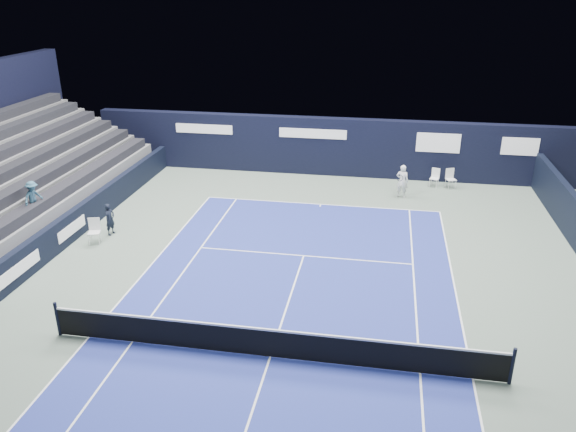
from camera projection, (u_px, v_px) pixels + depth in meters
The scene contains 11 objects.
ground at pixel (283, 318), 17.54m from camera, with size 48.00×48.00×0.00m, color #556559.
court_surface at pixel (270, 357), 15.72m from camera, with size 10.97×23.77×0.01m, color navy.
folding_chair_back_a at pixel (435, 174), 28.69m from camera, with size 0.52×0.55×0.94m.
folding_chair_back_b at pixel (450, 177), 28.46m from camera, with size 0.57×0.56×1.01m.
line_judge_chair at pixel (94, 229), 22.42m from camera, with size 0.56×0.55×1.04m.
line_judge at pixel (110, 219), 23.15m from camera, with size 0.49×0.32×1.35m, color black.
court_markings at pixel (270, 357), 15.72m from camera, with size 11.03×23.83×0.00m.
tennis_net at pixel (270, 342), 15.53m from camera, with size 12.90×0.10×1.10m.
back_sponsor_wall at pixel (332, 147), 30.12m from camera, with size 26.00×0.63×3.10m.
side_barrier_left at pixel (68, 229), 22.43m from camera, with size 0.33×22.00×1.20m.
tennis_player at pixel (402, 181), 27.13m from camera, with size 0.67×0.87×1.63m.
Camera 1 is at (2.73, -12.69, 9.73)m, focal length 35.00 mm.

